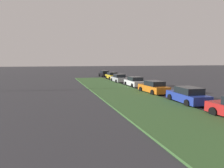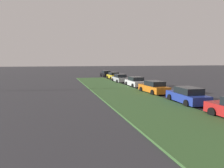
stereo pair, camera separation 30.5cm
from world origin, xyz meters
name	(u,v)px [view 1 (the left image)]	position (x,y,z in m)	size (l,w,h in m)	color
grass_median	(158,110)	(10.00, 6.86, 0.06)	(60.00, 6.00, 0.12)	#3D6633
parked_car_blue	(188,95)	(11.62, 3.01, 0.72)	(4.40, 2.21, 1.47)	#23389E
parked_car_orange	(154,87)	(17.48, 3.18, 0.72)	(4.38, 2.18, 1.47)	orange
parked_car_white	(135,82)	(23.73, 2.89, 0.72)	(4.32, 2.05, 1.47)	silver
parked_car_silver	(119,78)	(30.15, 3.19, 0.72)	(4.31, 2.03, 1.47)	#B2B5BA
parked_car_yellow	(112,76)	(36.57, 2.55, 0.72)	(4.32, 2.06, 1.47)	gold
parked_car_black	(104,74)	(43.20, 2.50, 0.72)	(4.38, 2.17, 1.47)	black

